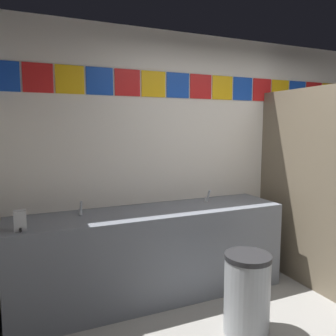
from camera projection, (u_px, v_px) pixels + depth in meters
The scene contains 7 objects.
wall_back at pixel (219, 156), 3.80m from camera, with size 4.59×0.09×2.61m.
vanity_counter at pixel (153, 253), 3.21m from camera, with size 2.60×0.61×0.86m.
faucet_left at pixel (81, 210), 2.98m from camera, with size 0.04×0.10×0.14m.
faucet_right at pixel (207, 197), 3.50m from camera, with size 0.04×0.10×0.14m.
soap_dispenser at pixel (20, 221), 2.53m from camera, with size 0.09×0.09×0.16m.
toilet at pixel (319, 242), 3.90m from camera, with size 0.39×0.49×0.74m.
trash_bin at pixel (247, 294), 2.65m from camera, with size 0.37×0.37×0.65m.
Camera 1 is at (-2.05, -1.50, 1.64)m, focal length 35.70 mm.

